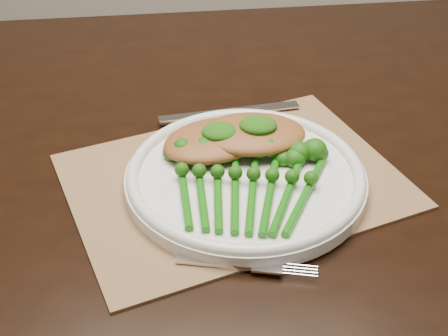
{
  "coord_description": "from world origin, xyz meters",
  "views": [
    {
      "loc": [
        0.01,
        -0.87,
        1.23
      ],
      "look_at": [
        -0.0,
        -0.25,
        0.78
      ],
      "focal_mm": 50.0,
      "sensor_mm": 36.0,
      "label": 1
    }
  ],
  "objects_px": {
    "placemat": "(234,181)",
    "dinner_plate": "(246,176)",
    "chicken_fillet_left": "(216,140)",
    "broccolini_bundle": "(244,191)",
    "dining_table": "(206,313)"
  },
  "relations": [
    {
      "from": "dinner_plate",
      "to": "chicken_fillet_left",
      "type": "bearing_deg",
      "value": 125.68
    },
    {
      "from": "chicken_fillet_left",
      "to": "placemat",
      "type": "bearing_deg",
      "value": -86.68
    },
    {
      "from": "dinner_plate",
      "to": "chicken_fillet_left",
      "type": "distance_m",
      "value": 0.07
    },
    {
      "from": "placemat",
      "to": "dinner_plate",
      "type": "relative_size",
      "value": 1.35
    },
    {
      "from": "placemat",
      "to": "dinner_plate",
      "type": "height_order",
      "value": "dinner_plate"
    },
    {
      "from": "placemat",
      "to": "chicken_fillet_left",
      "type": "relative_size",
      "value": 2.88
    },
    {
      "from": "placemat",
      "to": "broccolini_bundle",
      "type": "bearing_deg",
      "value": -102.5
    },
    {
      "from": "dining_table",
      "to": "broccolini_bundle",
      "type": "height_order",
      "value": "broccolini_bundle"
    },
    {
      "from": "placemat",
      "to": "dinner_plate",
      "type": "xyz_separation_m",
      "value": [
        0.01,
        -0.01,
        0.02
      ]
    },
    {
      "from": "placemat",
      "to": "chicken_fillet_left",
      "type": "bearing_deg",
      "value": 94.45
    },
    {
      "from": "dining_table",
      "to": "broccolini_bundle",
      "type": "xyz_separation_m",
      "value": [
        0.06,
        -0.16,
        0.4
      ]
    },
    {
      "from": "broccolini_bundle",
      "to": "placemat",
      "type": "bearing_deg",
      "value": 107.72
    },
    {
      "from": "dining_table",
      "to": "placemat",
      "type": "xyz_separation_m",
      "value": [
        0.04,
        -0.11,
        0.37
      ]
    },
    {
      "from": "dinner_plate",
      "to": "broccolini_bundle",
      "type": "distance_m",
      "value": 0.04
    },
    {
      "from": "dinner_plate",
      "to": "chicken_fillet_left",
      "type": "relative_size",
      "value": 2.13
    }
  ]
}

